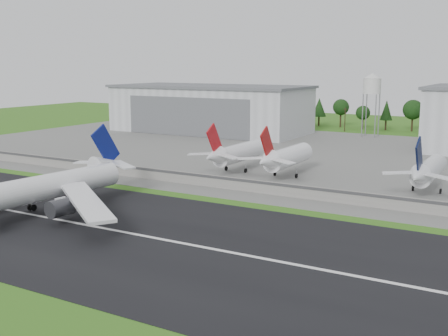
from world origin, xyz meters
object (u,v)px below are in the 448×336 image
Objects in this scene: main_airliner at (35,195)px; parked_jet_red_a at (234,153)px; parked_jet_navy at (427,171)px; parked_jet_red_b at (284,157)px.

parked_jet_red_a is at bearing -95.01° from main_airliner.
parked_jet_red_a reaches higher than parked_jet_navy.
parked_jet_navy is at bearing -0.02° from parked_jet_red_a.
parked_jet_navy is (70.55, 66.97, 1.13)m from main_airliner.
main_airliner is 1.89× the size of parked_jet_navy.
parked_jet_red_b is at bearing 179.95° from parked_jet_navy.
parked_jet_red_b is at bearing -108.18° from main_airliner.
parked_jet_navy is at bearing -0.05° from parked_jet_red_b.
parked_jet_red_b reaches higher than parked_jet_red_a.
parked_jet_navy is (40.59, -0.03, -0.21)m from parked_jet_red_b.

